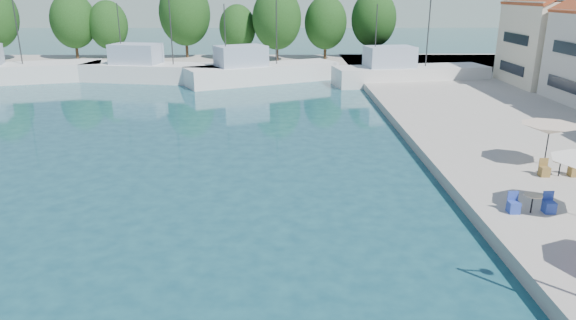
{
  "coord_description": "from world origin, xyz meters",
  "views": [
    {
      "loc": [
        -1.55,
        2.93,
        8.88
      ],
      "look_at": [
        -1.41,
        26.0,
        1.31
      ],
      "focal_mm": 32.0,
      "sensor_mm": 36.0,
      "label": 1
    }
  ],
  "objects_px": {
    "trawler_02": "(155,71)",
    "trawler_04": "(407,74)",
    "umbrella_cream": "(550,129)",
    "trawler_03": "(259,72)"
  },
  "relations": [
    {
      "from": "trawler_02",
      "to": "trawler_03",
      "type": "distance_m",
      "value": 10.86
    },
    {
      "from": "trawler_04",
      "to": "trawler_02",
      "type": "bearing_deg",
      "value": 165.63
    },
    {
      "from": "trawler_02",
      "to": "trawler_04",
      "type": "xyz_separation_m",
      "value": [
        25.7,
        -2.11,
        0.0
      ]
    },
    {
      "from": "umbrella_cream",
      "to": "trawler_04",
      "type": "bearing_deg",
      "value": 91.8
    },
    {
      "from": "trawler_02",
      "to": "umbrella_cream",
      "type": "xyz_separation_m",
      "value": [
        26.55,
        -29.16,
        1.36
      ]
    },
    {
      "from": "trawler_03",
      "to": "umbrella_cream",
      "type": "bearing_deg",
      "value": -87.42
    },
    {
      "from": "trawler_03",
      "to": "trawler_04",
      "type": "xyz_separation_m",
      "value": [
        14.87,
        -1.31,
        0.0
      ]
    },
    {
      "from": "trawler_02",
      "to": "trawler_03",
      "type": "xyz_separation_m",
      "value": [
        10.83,
        -0.8,
        0.0
      ]
    },
    {
      "from": "trawler_04",
      "to": "umbrella_cream",
      "type": "xyz_separation_m",
      "value": [
        0.85,
        -27.05,
        1.36
      ]
    },
    {
      "from": "trawler_02",
      "to": "trawler_04",
      "type": "relative_size",
      "value": 1.04
    }
  ]
}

